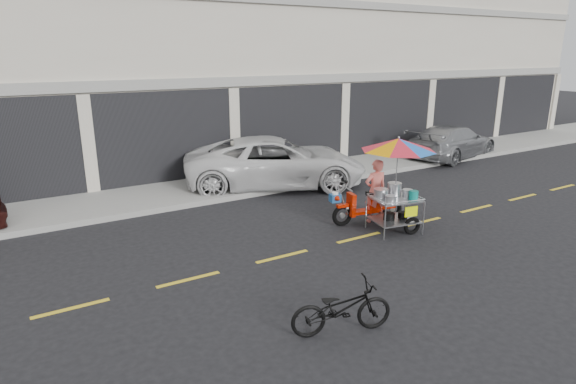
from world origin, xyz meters
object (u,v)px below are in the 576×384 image
white_pickup (276,162)px  silver_pickup (452,142)px  food_vendor_rig (389,170)px  near_bicycle (342,308)px

white_pickup → silver_pickup: white_pickup is taller
silver_pickup → food_vendor_rig: 8.72m
food_vendor_rig → white_pickup: bearing=106.5°
silver_pickup → food_vendor_rig: bearing=109.1°
food_vendor_rig → near_bicycle: bearing=-129.5°
white_pickup → food_vendor_rig: 4.54m
near_bicycle → food_vendor_rig: 4.85m
silver_pickup → food_vendor_rig: size_ratio=2.01×
silver_pickup → near_bicycle: silver_pickup is taller
white_pickup → near_bicycle: size_ratio=3.57×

